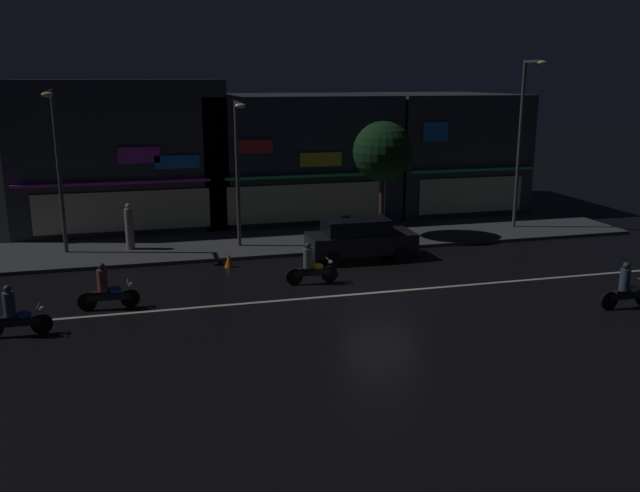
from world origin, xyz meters
TOP-DOWN VIEW (x-y plane):
  - ground_plane at (0.00, 0.00)m, footprint 140.00×140.00m
  - lane_divider_stripe at (0.00, 0.00)m, footprint 27.21×0.16m
  - sidewalk_far at (0.00, 7.88)m, footprint 28.64×4.94m
  - storefront_left_block at (8.59, 14.70)m, footprint 7.10×8.86m
  - storefront_center_block at (-0.00, 14.48)m, footprint 9.78×8.43m
  - storefront_right_block at (-8.59, 14.09)m, footprint 9.67×7.64m
  - streetlamp_west at (-10.88, 7.79)m, footprint 0.44×1.64m
  - streetlamp_mid at (-3.79, 7.07)m, footprint 0.44×1.64m
  - streetlamp_east at (9.59, 7.52)m, footprint 0.44×1.64m
  - pedestrian_on_sidewalk at (-8.31, 7.91)m, footprint 0.35×0.35m
  - street_tree at (2.71, 7.52)m, footprint 2.66×2.66m
  - parked_car_near_kerb at (0.66, 4.38)m, footprint 4.30×1.98m
  - motorcycle_lead at (-11.38, -1.15)m, footprint 1.90×0.60m
  - motorcycle_following at (-2.08, 1.59)m, footprint 1.90×0.60m
  - motorcycle_opposite_lane at (6.98, -3.49)m, footprint 1.90×0.60m
  - motorcycle_trailing_far at (-8.96, 0.61)m, footprint 1.90×0.60m
  - traffic_cone at (-4.60, 4.53)m, footprint 0.36×0.36m

SIDE VIEW (x-z plane):
  - ground_plane at x=0.00m, z-range 0.00..0.00m
  - lane_divider_stripe at x=0.00m, z-range 0.00..0.01m
  - sidewalk_far at x=0.00m, z-range 0.00..0.14m
  - traffic_cone at x=-4.60m, z-range 0.00..0.55m
  - motorcycle_lead at x=-11.38m, z-range -0.13..1.39m
  - motorcycle_following at x=-2.08m, z-range -0.13..1.39m
  - motorcycle_opposite_lane at x=6.98m, z-range -0.13..1.39m
  - motorcycle_trailing_far at x=-8.96m, z-range -0.13..1.39m
  - parked_car_near_kerb at x=0.66m, z-range 0.03..1.70m
  - pedestrian_on_sidewalk at x=-8.31m, z-range 0.08..2.01m
  - storefront_center_block at x=0.00m, z-range 0.00..6.29m
  - storefront_left_block at x=8.59m, z-range 0.00..6.29m
  - storefront_right_block at x=-8.59m, z-range 0.00..7.06m
  - streetlamp_mid at x=-3.79m, z-range 0.76..6.87m
  - street_tree at x=2.71m, z-range 1.37..6.54m
  - streetlamp_west at x=-10.88m, z-range 0.77..7.34m
  - streetlamp_east at x=9.59m, z-range 0.79..8.61m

